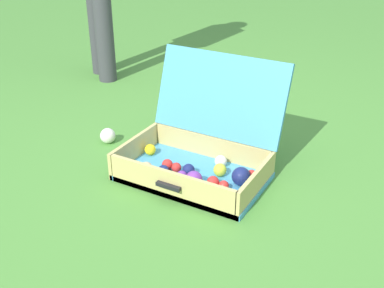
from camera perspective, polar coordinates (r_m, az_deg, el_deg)
The scene contains 3 objects.
ground_plane at distance 2.08m, azimuth -0.20°, elevation -4.45°, with size 16.00×16.00×0.00m, color #4C8C38.
open_suitcase at distance 2.09m, azimuth 1.05°, elevation -0.80°, with size 0.62×0.54×0.49m.
stray_ball_on_grass at distance 2.42m, azimuth -10.12°, elevation 0.99°, with size 0.08×0.08×0.08m, color white.
Camera 1 is at (0.87, -1.54, 1.10)m, focal length 44.21 mm.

